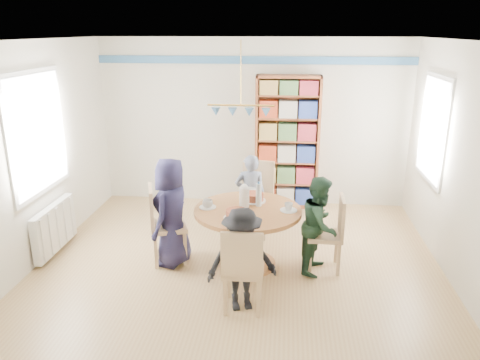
# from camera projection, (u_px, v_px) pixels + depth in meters

# --- Properties ---
(ground) EXTENTS (5.00, 5.00, 0.00)m
(ground) POSITION_uv_depth(u_px,v_px,m) (237.00, 272.00, 5.67)
(ground) COLOR tan
(room_shell) EXTENTS (5.00, 5.00, 5.00)m
(room_shell) POSITION_uv_depth(u_px,v_px,m) (224.00, 124.00, 6.01)
(room_shell) COLOR white
(room_shell) RESTS_ON ground
(radiator) EXTENTS (0.12, 1.00, 0.60)m
(radiator) POSITION_uv_depth(u_px,v_px,m) (55.00, 228.00, 6.08)
(radiator) COLOR silver
(radiator) RESTS_ON ground
(dining_table) EXTENTS (1.30, 1.30, 0.75)m
(dining_table) POSITION_uv_depth(u_px,v_px,m) (248.00, 224.00, 5.68)
(dining_table) COLOR #985D31
(dining_table) RESTS_ON ground
(chair_left) EXTENTS (0.55, 0.55, 0.99)m
(chair_left) POSITION_uv_depth(u_px,v_px,m) (162.00, 221.00, 5.79)
(chair_left) COLOR tan
(chair_left) RESTS_ON ground
(chair_right) EXTENTS (0.42, 0.42, 0.93)m
(chair_right) POSITION_uv_depth(u_px,v_px,m) (331.00, 230.00, 5.61)
(chair_right) COLOR tan
(chair_right) RESTS_ON ground
(chair_far) EXTENTS (0.53, 0.53, 1.04)m
(chair_far) POSITION_uv_depth(u_px,v_px,m) (256.00, 194.00, 6.66)
(chair_far) COLOR tan
(chair_far) RESTS_ON ground
(chair_near) EXTENTS (0.42, 0.42, 0.94)m
(chair_near) POSITION_uv_depth(u_px,v_px,m) (243.00, 267.00, 4.73)
(chair_near) COLOR tan
(chair_near) RESTS_ON ground
(person_left) EXTENTS (0.58, 0.75, 1.36)m
(person_left) POSITION_uv_depth(u_px,v_px,m) (172.00, 212.00, 5.70)
(person_left) COLOR #181732
(person_left) RESTS_ON ground
(person_right) EXTENTS (0.60, 0.68, 1.19)m
(person_right) POSITION_uv_depth(u_px,v_px,m) (320.00, 225.00, 5.56)
(person_right) COLOR #193322
(person_right) RESTS_ON ground
(person_far) EXTENTS (0.47, 0.34, 1.18)m
(person_far) POSITION_uv_depth(u_px,v_px,m) (250.00, 195.00, 6.55)
(person_far) COLOR gray
(person_far) RESTS_ON ground
(person_near) EXTENTS (0.82, 0.61, 1.12)m
(person_near) POSITION_uv_depth(u_px,v_px,m) (242.00, 260.00, 4.79)
(person_near) COLOR black
(person_near) RESTS_ON ground
(bookshelf) EXTENTS (1.02, 0.31, 2.14)m
(bookshelf) POSITION_uv_depth(u_px,v_px,m) (287.00, 144.00, 7.51)
(bookshelf) COLOR brown
(bookshelf) RESTS_ON ground
(tableware) EXTENTS (1.18, 1.18, 0.31)m
(tableware) POSITION_uv_depth(u_px,v_px,m) (246.00, 203.00, 5.63)
(tableware) COLOR white
(tableware) RESTS_ON dining_table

